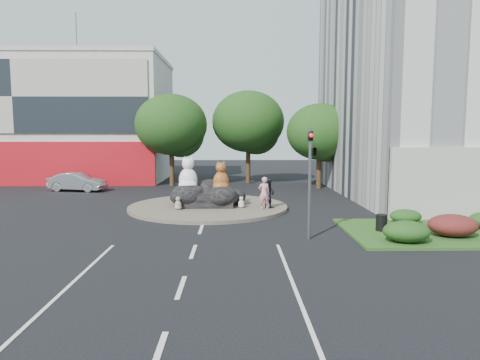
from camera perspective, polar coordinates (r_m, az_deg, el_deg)
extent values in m
plane|color=black|center=(17.50, -6.25, -9.49)|extent=(120.00, 120.00, 0.00)
cylinder|color=brown|center=(27.22, -4.26, -3.59)|extent=(10.00, 10.00, 0.20)
cube|color=silver|center=(48.91, -24.69, 7.14)|extent=(25.00, 12.00, 12.00)
cube|color=#B31019|center=(43.51, -27.66, 1.91)|extent=(25.00, 0.30, 4.00)
cube|color=#B2AD9E|center=(43.50, -28.10, 9.81)|extent=(24.00, 0.15, 6.50)
cube|color=silver|center=(49.46, -25.03, 14.34)|extent=(25.20, 12.20, 0.40)
cylinder|color=#595B60|center=(50.68, -20.96, 17.40)|extent=(0.10, 0.10, 5.00)
cube|color=#1D4C19|center=(22.80, 26.40, -6.25)|extent=(10.00, 6.00, 0.12)
cylinder|color=#382314|center=(39.29, -9.07, 1.97)|extent=(0.44, 0.44, 3.74)
ellipsoid|color=#143C13|center=(39.19, -9.16, 7.30)|extent=(6.46, 6.46, 5.49)
sphere|color=#143C13|center=(39.57, -7.88, 6.08)|extent=(4.25, 4.25, 4.25)
sphere|color=#143C13|center=(38.99, -10.23, 6.42)|extent=(3.74, 3.74, 3.74)
cylinder|color=#382314|center=(40.89, 1.10, 2.36)|extent=(0.44, 0.44, 3.96)
ellipsoid|color=#143C13|center=(40.81, 1.11, 7.79)|extent=(6.84, 6.84, 5.81)
sphere|color=#143C13|center=(41.33, 2.20, 6.52)|extent=(4.50, 4.50, 4.50)
sphere|color=#143C13|center=(40.48, 0.12, 6.91)|extent=(3.96, 3.96, 3.96)
cylinder|color=#382314|center=(37.63, 10.47, 1.42)|extent=(0.44, 0.44, 3.30)
ellipsoid|color=#143C13|center=(37.50, 10.57, 6.34)|extent=(5.70, 5.70, 4.84)
sphere|color=#143C13|center=(38.16, 11.58, 5.19)|extent=(3.75, 3.75, 3.75)
sphere|color=#143C13|center=(37.08, 9.58, 5.55)|extent=(3.30, 3.30, 3.30)
ellipsoid|color=#143C13|center=(19.68, 21.31, -6.41)|extent=(2.00, 1.60, 0.90)
ellipsoid|color=#461217|center=(21.60, 26.49, -5.42)|extent=(2.20, 1.76, 0.99)
ellipsoid|color=#143C13|center=(23.70, 21.22, -4.53)|extent=(1.60, 1.28, 0.72)
cylinder|color=#595B60|center=(19.20, 9.27, -0.53)|extent=(0.14, 0.14, 5.00)
imported|color=black|center=(19.08, 9.36, 4.55)|extent=(0.21, 0.26, 1.30)
imported|color=black|center=(19.12, 9.94, 3.94)|extent=(0.26, 1.24, 0.50)
sphere|color=red|center=(18.89, 9.48, 5.90)|extent=(0.18, 0.18, 0.18)
cylinder|color=#595B60|center=(27.26, 23.88, 4.16)|extent=(0.18, 0.18, 8.00)
cylinder|color=#595B60|center=(27.05, 22.29, 12.71)|extent=(2.00, 0.12, 0.12)
cube|color=silver|center=(26.67, 20.25, 12.67)|extent=(0.50, 0.22, 0.12)
imported|color=pink|center=(25.67, 3.23, -1.75)|extent=(0.79, 0.60, 1.95)
imported|color=#202129|center=(26.27, 3.82, -1.74)|extent=(1.10, 1.09, 1.80)
imported|color=#AEB0B6|center=(37.67, -20.85, -0.23)|extent=(4.88, 2.48, 1.53)
cylinder|color=black|center=(21.51, 18.35, -5.41)|extent=(0.59, 0.59, 0.78)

